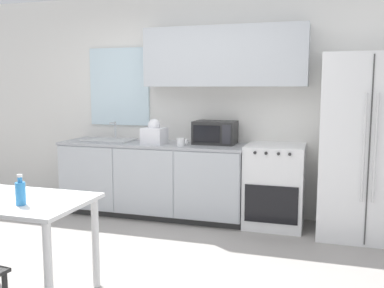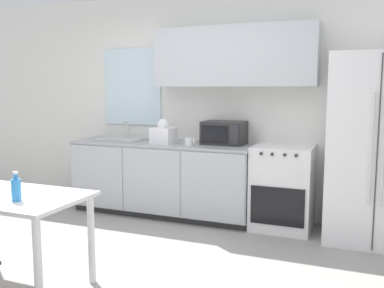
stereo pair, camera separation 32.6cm
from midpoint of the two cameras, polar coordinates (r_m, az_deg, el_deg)
ground_plane at (r=3.81m, az=-5.45°, el=-16.53°), size 12.00×12.00×0.00m
wall_back at (r=5.26m, az=4.64°, el=6.39°), size 12.00×0.38×2.70m
kitchen_counter at (r=5.26m, az=-2.06°, el=-4.56°), size 2.28×0.67×0.89m
oven_range at (r=4.87m, az=13.92°, el=-5.64°), size 0.64×0.64×0.92m
refrigerator at (r=4.69m, az=25.23°, el=-0.61°), size 0.92×0.78×1.89m
kitchen_sink at (r=5.46m, az=-7.73°, el=0.68°), size 0.58×0.42×0.23m
microwave at (r=5.02m, az=6.17°, el=1.50°), size 0.49×0.36×0.27m
coffee_mug at (r=4.88m, az=1.55°, el=0.29°), size 0.13×0.09×0.09m
grocery_bag_0 at (r=5.07m, az=-1.99°, el=1.44°), size 0.29×0.25×0.29m
dining_table at (r=3.53m, az=-20.80°, el=-8.07°), size 1.18×0.72×0.74m
drink_bottle at (r=3.25m, az=-19.78°, el=-5.69°), size 0.07×0.07×0.22m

